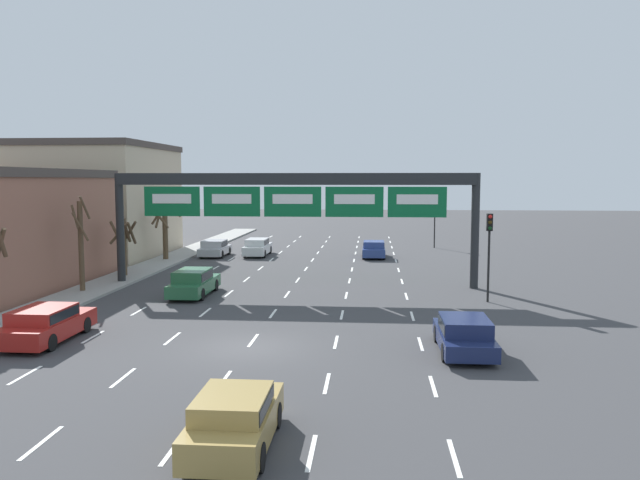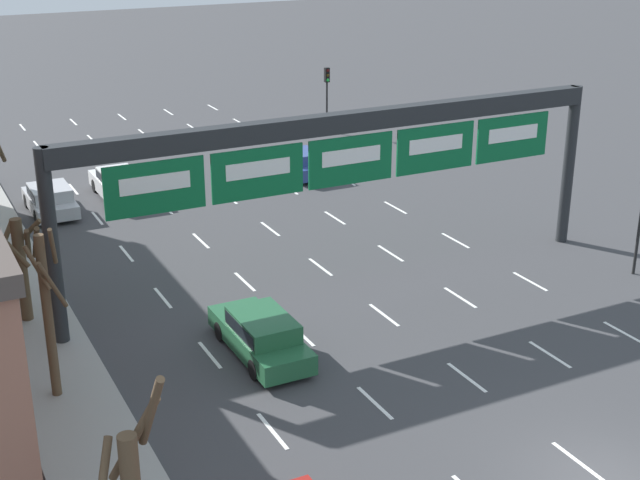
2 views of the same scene
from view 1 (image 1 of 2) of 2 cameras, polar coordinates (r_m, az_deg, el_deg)
name	(u,v)px [view 1 (image 1 of 2)]	position (r m, az deg, el deg)	size (l,w,h in m)	color
ground_plane	(248,347)	(24.30, -6.57, -9.71)	(220.00, 220.00, 0.00)	#3D3D3F
lane_dashes	(293,287)	(37.33, -2.51, -4.29)	(13.32, 67.00, 0.01)	white
sign_gantry	(293,194)	(37.15, -2.47, 4.24)	(21.88, 0.70, 6.77)	#232628
building_far	(92,200)	(55.81, -20.12, 3.49)	(11.57, 13.55, 9.40)	#C6B293
car_blue	(374,249)	(51.26, 4.94, -0.80)	(1.84, 4.16, 1.38)	navy
car_green	(194,282)	(35.07, -11.48, -3.75)	(1.83, 4.89, 1.47)	#235B38
car_navy	(464,333)	(23.84, 13.05, -8.32)	(1.89, 4.47, 1.34)	#19234C
car_white	(257,247)	(52.64, -5.74, -0.60)	(1.82, 4.87, 1.45)	silver
car_silver	(215,248)	(52.61, -9.60, -0.69)	(1.94, 4.34, 1.38)	#B7B7BC
car_gold	(234,418)	(15.50, -7.82, -15.81)	(1.80, 4.11, 1.39)	#A88947
car_red	(46,323)	(27.02, -23.79, -6.95)	(1.99, 4.76, 1.40)	maroon
traffic_light_near_gantry	(435,216)	(59.20, 10.45, 2.14)	(0.30, 0.35, 4.11)	black
traffic_light_mid_block	(489,239)	(33.43, 15.22, 0.08)	(0.30, 0.35, 4.63)	black
tree_bare_closest	(81,242)	(37.33, -21.02, -0.14)	(1.09, 0.92, 5.33)	brown
tree_bare_third	(165,227)	(50.39, -14.03, 1.18)	(2.27, 2.24, 4.71)	brown
tree_bare_furthest	(124,243)	(42.52, -17.49, -0.22)	(1.90, 1.84, 3.71)	brown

